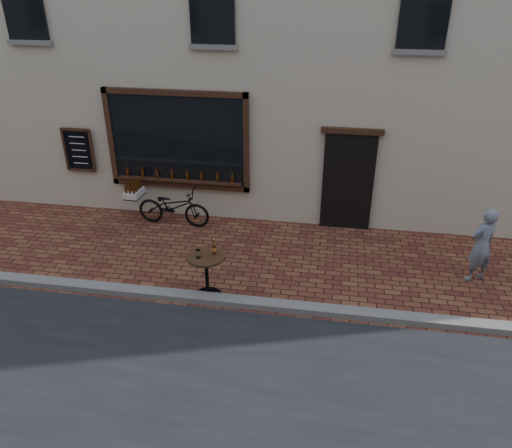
# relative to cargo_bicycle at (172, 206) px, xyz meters

# --- Properties ---
(ground) EXTENTS (90.00, 90.00, 0.00)m
(ground) POSITION_rel_cargo_bicycle_xyz_m (1.99, -2.97, -0.45)
(ground) COLOR #50221A
(ground) RESTS_ON ground
(kerb) EXTENTS (90.00, 0.25, 0.12)m
(kerb) POSITION_rel_cargo_bicycle_xyz_m (1.99, -2.77, -0.39)
(kerb) COLOR slate
(kerb) RESTS_ON ground
(cargo_bicycle) EXTENTS (1.97, 0.69, 0.95)m
(cargo_bicycle) POSITION_rel_cargo_bicycle_xyz_m (0.00, 0.00, 0.00)
(cargo_bicycle) COLOR black
(cargo_bicycle) RESTS_ON ground
(bistro_table) EXTENTS (0.67, 0.67, 1.15)m
(bistro_table) POSITION_rel_cargo_bicycle_xyz_m (1.49, -2.62, 0.16)
(bistro_table) COLOR black
(bistro_table) RESTS_ON ground
(pedestrian) EXTENTS (0.65, 0.58, 1.49)m
(pedestrian) POSITION_rel_cargo_bicycle_xyz_m (6.36, -1.25, 0.29)
(pedestrian) COLOR slate
(pedestrian) RESTS_ON ground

